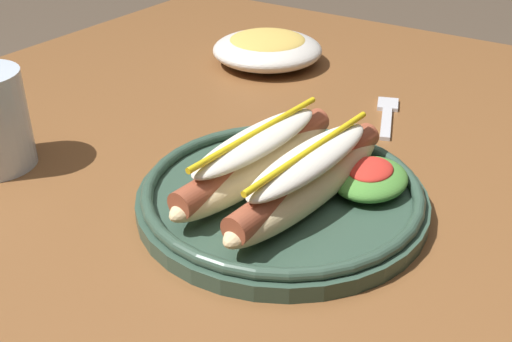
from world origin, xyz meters
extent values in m
cube|color=brown|center=(0.00, 0.00, 0.72)|extent=(1.11, 1.08, 0.04)
cylinder|color=brown|center=(0.46, 0.45, 0.35)|extent=(0.06, 0.06, 0.70)
cylinder|color=#334C3D|center=(-0.07, -0.06, 0.75)|extent=(0.28, 0.28, 0.02)
torus|color=#334C3D|center=(-0.07, -0.06, 0.76)|extent=(0.27, 0.27, 0.01)
ellipsoid|color=beige|center=(-0.07, -0.09, 0.78)|extent=(0.24, 0.07, 0.04)
cylinder|color=#9E4C33|center=(-0.07, -0.09, 0.78)|extent=(0.22, 0.04, 0.03)
ellipsoid|color=silver|center=(-0.07, -0.09, 0.80)|extent=(0.18, 0.06, 0.02)
cylinder|color=yellow|center=(-0.07, -0.09, 0.81)|extent=(0.19, 0.02, 0.01)
ellipsoid|color=beige|center=(-0.07, -0.03, 0.78)|extent=(0.24, 0.07, 0.04)
cylinder|color=#9E4C33|center=(-0.07, -0.03, 0.78)|extent=(0.22, 0.04, 0.03)
ellipsoid|color=silver|center=(-0.07, -0.03, 0.80)|extent=(0.18, 0.06, 0.02)
cylinder|color=yellow|center=(-0.07, -0.03, 0.81)|extent=(0.19, 0.02, 0.01)
ellipsoid|color=#4C8C38|center=(-0.02, -0.12, 0.77)|extent=(0.08, 0.07, 0.02)
ellipsoid|color=red|center=(-0.02, -0.12, 0.78)|extent=(0.05, 0.04, 0.01)
cube|color=silver|center=(0.15, -0.07, 0.74)|extent=(0.08, 0.04, 0.00)
cube|color=silver|center=(0.21, -0.05, 0.74)|extent=(0.04, 0.04, 0.00)
ellipsoid|color=silver|center=(0.26, 0.17, 0.76)|extent=(0.17, 0.17, 0.04)
ellipsoid|color=gold|center=(0.26, 0.17, 0.78)|extent=(0.12, 0.12, 0.02)
camera|label=1|loc=(-0.51, -0.31, 1.07)|focal=43.48mm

